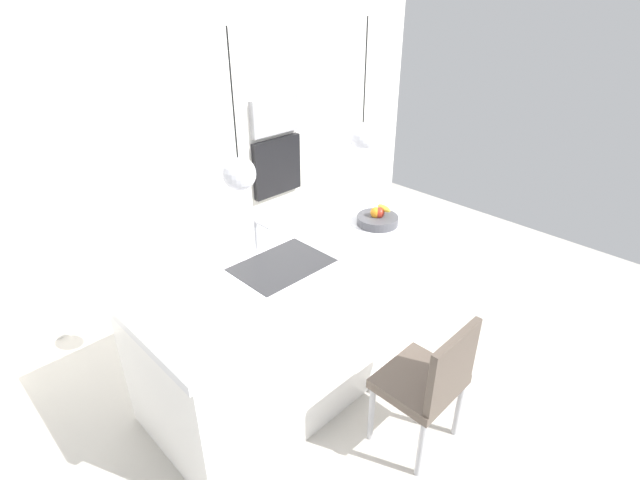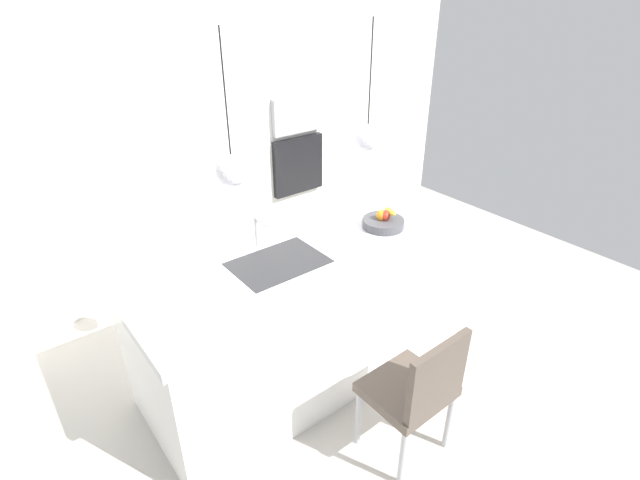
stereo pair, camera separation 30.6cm
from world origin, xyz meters
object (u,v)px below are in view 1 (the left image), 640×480
fruit_bowl (378,218)px  oven (276,166)px  chair_near (430,380)px  microwave (274,115)px

fruit_bowl → oven: oven is taller
fruit_bowl → oven: size_ratio=0.52×
oven → chair_near: (-1.02, -2.52, -0.36)m
microwave → fruit_bowl: bearing=-104.9°
microwave → chair_near: (-1.02, -2.52, -0.86)m
fruit_bowl → microwave: 1.72m
microwave → oven: (0.00, 0.00, -0.50)m
chair_near → microwave: bearing=67.9°
microwave → oven: 0.50m
oven → chair_near: bearing=-112.1°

